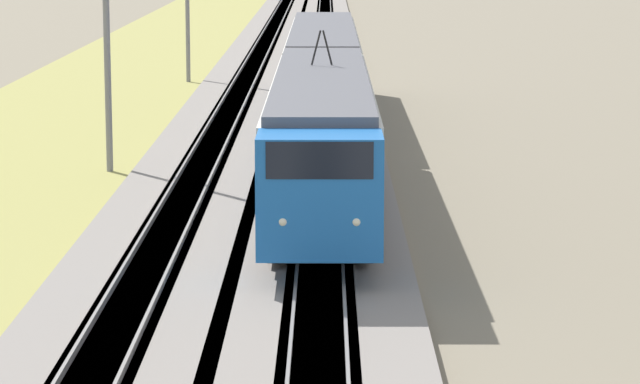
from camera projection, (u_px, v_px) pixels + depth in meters
name	position (u px, v px, depth m)	size (l,w,h in m)	color
ballast_main	(230.00, 114.00, 65.63)	(240.00, 4.40, 0.30)	gray
ballast_adjacent	(323.00, 114.00, 65.61)	(240.00, 4.40, 0.30)	gray
track_main	(230.00, 114.00, 65.62)	(240.00, 1.57, 0.45)	#4C4238
track_adjacent	(323.00, 114.00, 65.61)	(240.00, 1.57, 0.45)	#4C4238
grass_verge	(65.00, 116.00, 65.67)	(240.00, 10.10, 0.12)	#99934C
passenger_train	(322.00, 91.00, 54.29)	(43.60, 2.92, 5.05)	blue
catenary_mast_mid	(108.00, 32.00, 49.77)	(0.22, 2.56, 9.24)	slate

